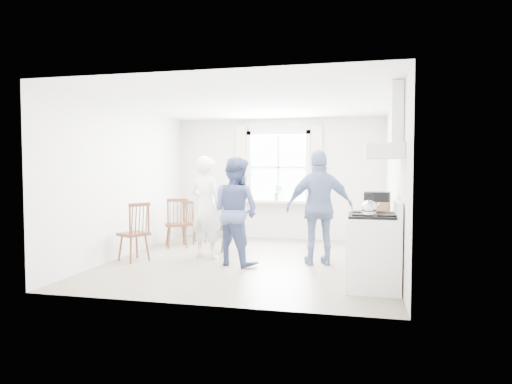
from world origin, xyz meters
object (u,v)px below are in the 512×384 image
at_px(gas_stove, 373,251).
at_px(person_mid, 236,211).
at_px(low_cabinet, 377,245).
at_px(windsor_chair_b, 232,221).
at_px(windsor_chair_c, 137,225).
at_px(person_left, 206,207).
at_px(person_right, 320,207).
at_px(stereo_stack, 377,203).
at_px(windsor_chair_a, 177,218).

height_order(gas_stove, person_mid, person_mid).
relative_size(low_cabinet, windsor_chair_b, 0.95).
distance_m(gas_stove, windsor_chair_c, 3.82).
distance_m(windsor_chair_c, person_left, 1.17).
bearing_deg(person_mid, person_right, -144.25).
xyz_separation_m(low_cabinet, person_left, (-2.79, 0.72, 0.42)).
xyz_separation_m(windsor_chair_b, person_left, (-0.28, -0.59, 0.29)).
height_order(windsor_chair_b, windsor_chair_c, windsor_chair_c).
distance_m(stereo_stack, person_right, 1.11).
relative_size(low_cabinet, windsor_chair_c, 0.92).
bearing_deg(person_right, person_mid, -3.92).
relative_size(windsor_chair_b, person_left, 0.55).
height_order(stereo_stack, person_right, person_right).
distance_m(windsor_chair_b, windsor_chair_c, 1.71).
distance_m(low_cabinet, windsor_chair_c, 3.79).
height_order(low_cabinet, person_left, person_left).
bearing_deg(person_mid, windsor_chair_c, 28.42).
bearing_deg(windsor_chair_b, windsor_chair_c, -138.41).
distance_m(stereo_stack, person_left, 2.89).
bearing_deg(windsor_chair_a, person_right, -17.57).
relative_size(windsor_chair_a, person_right, 0.53).
distance_m(windsor_chair_b, person_left, 0.71).
bearing_deg(person_mid, windsor_chair_a, -15.37).
bearing_deg(windsor_chair_b, person_left, -114.98).
bearing_deg(windsor_chair_b, person_right, -22.52).
xyz_separation_m(windsor_chair_c, person_right, (2.92, 0.45, 0.31)).
distance_m(windsor_chair_a, person_left, 1.21).
bearing_deg(stereo_stack, person_left, 164.36).
distance_m(windsor_chair_a, windsor_chair_c, 1.34).
height_order(windsor_chair_a, person_mid, person_mid).
distance_m(windsor_chair_c, person_mid, 1.65).
bearing_deg(windsor_chair_b, low_cabinet, -27.51).
relative_size(windsor_chair_a, person_mid, 0.57).
height_order(stereo_stack, windsor_chair_b, stereo_stack).
height_order(gas_stove, windsor_chair_a, gas_stove).
bearing_deg(gas_stove, windsor_chair_a, 148.37).
bearing_deg(low_cabinet, stereo_stack, -97.41).
relative_size(person_left, person_mid, 1.02).
distance_m(stereo_stack, windsor_chair_a, 4.00).
bearing_deg(person_right, stereo_stack, 124.51).
distance_m(windsor_chair_c, person_right, 2.98).
relative_size(windsor_chair_b, person_right, 0.52).
distance_m(gas_stove, person_mid, 2.36).
bearing_deg(stereo_stack, person_mid, 169.71).
xyz_separation_m(gas_stove, windsor_chair_c, (-3.72, 0.87, 0.11)).
height_order(windsor_chair_c, person_left, person_left).
xyz_separation_m(gas_stove, low_cabinet, (0.07, 0.70, -0.03)).
height_order(low_cabinet, person_right, person_right).
distance_m(low_cabinet, person_mid, 2.22).
distance_m(windsor_chair_b, person_mid, 1.07).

